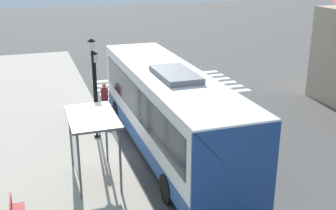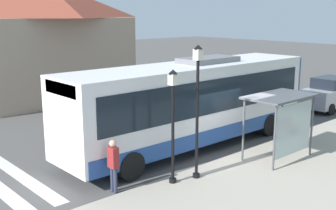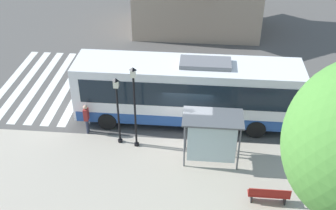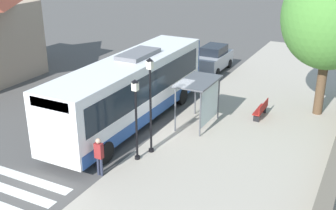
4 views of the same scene
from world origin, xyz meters
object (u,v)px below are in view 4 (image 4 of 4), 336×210
object	(u,v)px
street_lamp_far	(150,98)
parked_car_behind_bus	(213,59)
bus_shelter	(201,89)
pedestrian	(99,154)
bus	(130,89)
bench	(261,109)
street_lamp_near	(136,113)
shade_tree	(331,17)

from	to	relation	value
street_lamp_far	parked_car_behind_bus	xyz separation A→B (m)	(2.15, -13.21, -1.75)
bus_shelter	pedestrian	size ratio (longest dim) A/B	1.64
bus_shelter	parked_car_behind_bus	size ratio (longest dim) A/B	0.71
bus	pedestrian	size ratio (longest dim) A/B	6.95
bus_shelter	street_lamp_far	size ratio (longest dim) A/B	0.62
parked_car_behind_bus	street_lamp_far	bearing A→B (deg)	99.26
bench	parked_car_behind_bus	size ratio (longest dim) A/B	0.44
street_lamp_near	bus	bearing A→B (deg)	-54.58
bus	shade_tree	bearing A→B (deg)	-146.10
shade_tree	parked_car_behind_bus	distance (m)	10.63
bus_shelter	parked_car_behind_bus	bearing A→B (deg)	-72.48
bus	bench	xyz separation A→B (m)	(-5.98, -3.82, -1.42)
shade_tree	parked_car_behind_bus	size ratio (longest dim) A/B	2.06
shade_tree	pedestrian	bearing A→B (deg)	57.56
pedestrian	bench	distance (m)	9.98
shade_tree	bus	bearing A→B (deg)	33.90
bus	bench	world-z (taller)	bus
bench	shade_tree	bearing A→B (deg)	-143.29
bench	pedestrian	bearing A→B (deg)	64.41
shade_tree	street_lamp_near	bearing A→B (deg)	55.34
bench	street_lamp_near	size ratio (longest dim) A/B	0.47
bench	parked_car_behind_bus	distance (m)	8.93
bus	street_lamp_far	bearing A→B (deg)	136.72
bus	shade_tree	distance (m)	11.01
bench	shade_tree	distance (m)	5.96
bus	bench	bearing A→B (deg)	-147.42
bus_shelter	pedestrian	xyz separation A→B (m)	(1.73, 6.51, -1.03)
bench	shade_tree	size ratio (longest dim) A/B	0.21
pedestrian	shade_tree	size ratio (longest dim) A/B	0.21
street_lamp_near	shade_tree	distance (m)	11.53
street_lamp_far	parked_car_behind_bus	distance (m)	13.50
street_lamp_near	bus_shelter	bearing A→B (deg)	-102.72
bus	pedestrian	xyz separation A→B (m)	(-1.67, 5.17, -0.90)
street_lamp_far	street_lamp_near	bearing A→B (deg)	76.31
bus	bus_shelter	world-z (taller)	bus
bus	parked_car_behind_bus	distance (m)	10.84
bus_shelter	shade_tree	xyz separation A→B (m)	(-5.26, -4.48, 3.37)
shade_tree	bench	bearing A→B (deg)	36.71
pedestrian	bench	xyz separation A→B (m)	(-4.31, -8.99, -0.53)
bus	street_lamp_far	xyz separation A→B (m)	(-2.57, 2.42, 0.76)
bus_shelter	shade_tree	bearing A→B (deg)	-139.56
pedestrian	street_lamp_near	distance (m)	2.34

